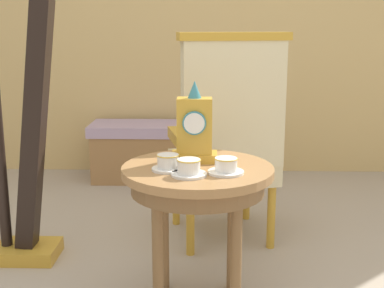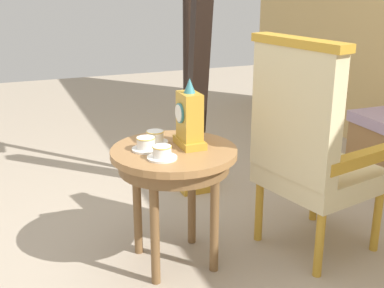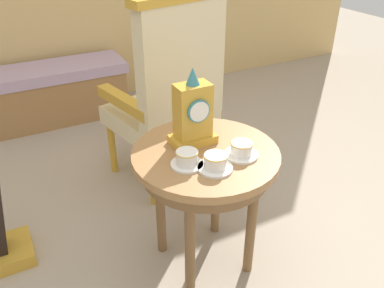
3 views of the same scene
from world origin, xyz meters
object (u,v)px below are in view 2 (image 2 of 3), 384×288
object	(u,v)px
teacup_center	(162,153)
teacup_right	(146,144)
side_table	(174,165)
mantel_clock	(189,119)
teacup_left	(155,138)
armchair	(309,146)
harp	(195,86)

from	to	relation	value
teacup_center	teacup_right	bearing A→B (deg)	-166.17
side_table	mantel_clock	xyz separation A→B (m)	(-0.01, 0.09, 0.22)
teacup_center	mantel_clock	bearing A→B (deg)	124.42
teacup_right	teacup_center	distance (m)	0.15
teacup_left	teacup_center	world-z (taller)	teacup_left
armchair	teacup_left	bearing A→B (deg)	-109.55
mantel_clock	harp	xyz separation A→B (m)	(-0.84, 0.36, -0.03)
armchair	harp	world-z (taller)	harp
teacup_center	mantel_clock	world-z (taller)	mantel_clock
teacup_center	armchair	size ratio (longest dim) A/B	0.12
side_table	teacup_left	distance (m)	0.17
teacup_left	armchair	bearing A→B (deg)	70.45
mantel_clock	teacup_left	bearing A→B (deg)	-125.14
mantel_clock	harp	bearing A→B (deg)	156.77
teacup_center	teacup_left	bearing A→B (deg)	170.34
mantel_clock	side_table	bearing A→B (deg)	-80.31
teacup_right	side_table	bearing A→B (deg)	76.46
harp	teacup_right	bearing A→B (deg)	-35.04
side_table	teacup_center	xyz separation A→B (m)	(0.11, -0.10, 0.11)
teacup_center	harp	world-z (taller)	harp
side_table	mantel_clock	size ratio (longest dim) A/B	1.83
teacup_left	teacup_right	bearing A→B (deg)	-41.01
armchair	harp	xyz separation A→B (m)	(-1.00, -0.23, 0.12)
teacup_left	side_table	bearing A→B (deg)	26.45
teacup_left	mantel_clock	xyz separation A→B (m)	(0.10, 0.14, 0.11)
teacup_left	mantel_clock	bearing A→B (deg)	54.86
harp	side_table	bearing A→B (deg)	-27.58
armchair	harp	distance (m)	1.03
teacup_left	armchair	size ratio (longest dim) A/B	0.11
teacup_left	teacup_right	distance (m)	0.11
armchair	harp	bearing A→B (deg)	-167.22
mantel_clock	harp	size ratio (longest dim) A/B	0.19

